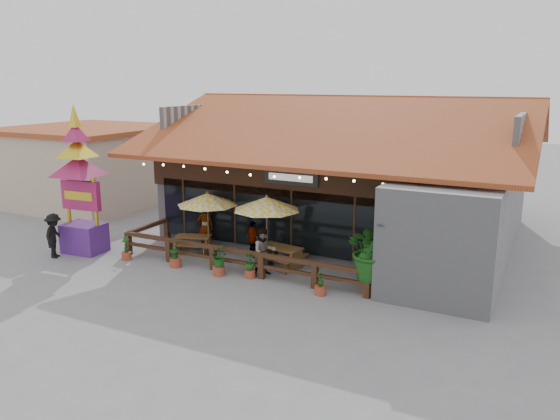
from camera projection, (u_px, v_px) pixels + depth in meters
The scene contains 19 objects.
ground at pixel (281, 276), 19.16m from camera, with size 100.00×100.00×0.00m, color gray.
restaurant_building at pixel (353, 184), 24.27m from camera, with size 15.50×14.73×6.09m.
patio_railing at pixel (222, 253), 19.79m from camera, with size 10.00×2.60×0.92m.
neighbor_building at pixel (91, 164), 30.50m from camera, with size 8.40×8.40×4.22m.
umbrella_left at pixel (207, 199), 21.10m from camera, with size 3.14×3.14×2.54m.
umbrella_right at pixel (267, 204), 19.82m from camera, with size 2.76×2.76×2.67m.
picnic_table_left at pixel (193, 241), 21.81m from camera, with size 1.69×1.58×0.66m.
picnic_table_right at pixel (281, 253), 20.05m from camera, with size 1.80×1.62×0.77m.
thai_sign_tower at pixel (79, 170), 21.14m from camera, with size 2.50×2.50×6.28m.
tropical_plant at pixel (374, 251), 17.25m from camera, with size 2.38×2.33×2.50m.
diner_a at pixel (205, 227), 22.16m from camera, with size 0.65×0.43×1.79m, color #341E10.
diner_b at pixel (264, 252), 19.12m from camera, with size 0.83×0.64×1.70m, color #341E10.
diner_c at pixel (253, 239), 21.06m from camera, with size 0.84×0.35×1.44m, color #341E10.
pedestrian at pixel (54, 236), 21.02m from camera, with size 1.12×0.65×1.74m, color black.
planter_a at pixel (126, 250), 20.84m from camera, with size 0.37×0.37×0.92m.
planter_b at pixel (175, 255), 20.02m from camera, with size 0.42×0.42×1.04m.
planter_c at pixel (218, 259), 19.11m from camera, with size 0.84×0.83×1.05m.
planter_d at pixel (250, 266), 18.91m from camera, with size 0.45×0.45×0.90m.
planter_e at pixel (320, 284), 17.40m from camera, with size 0.37×0.37×0.91m.
Camera 1 is at (8.19, -16.15, 6.70)m, focal length 35.00 mm.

